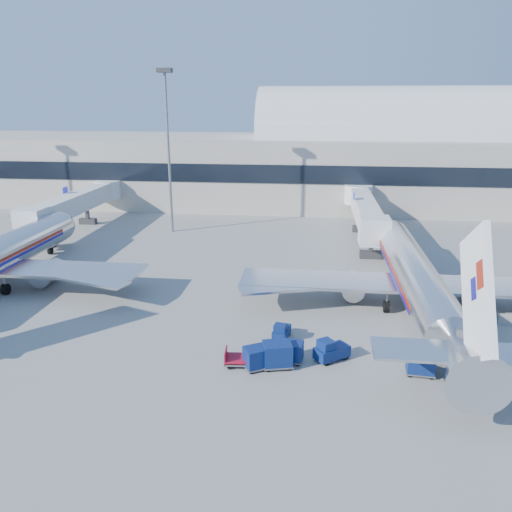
# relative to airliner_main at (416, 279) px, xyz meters

# --- Properties ---
(ground) EXTENTS (260.00, 260.00, 0.00)m
(ground) POSITION_rel_airliner_main_xyz_m (-10.00, -4.51, -2.93)
(ground) COLOR gray
(ground) RESTS_ON ground
(terminal) EXTENTS (170.00, 28.15, 21.00)m
(terminal) POSITION_rel_airliner_main_xyz_m (-23.60, 51.46, 4.60)
(terminal) COLOR #B2AA9E
(terminal) RESTS_ON ground
(airliner_main) EXTENTS (32.00, 37.26, 12.07)m
(airliner_main) POSITION_rel_airliner_main_xyz_m (0.00, 0.00, 0.00)
(airliner_main) COLOR silver
(airliner_main) RESTS_ON ground
(jetbridge_near) EXTENTS (4.40, 27.50, 6.25)m
(jetbridge_near) POSITION_rel_airliner_main_xyz_m (-2.40, 26.30, 1.00)
(jetbridge_near) COLOR silver
(jetbridge_near) RESTS_ON ground
(jetbridge_mid) EXTENTS (4.40, 27.50, 6.25)m
(jetbridge_mid) POSITION_rel_airliner_main_xyz_m (-44.40, 26.30, 1.00)
(jetbridge_mid) COLOR silver
(jetbridge_mid) RESTS_ON ground
(mast_west) EXTENTS (2.00, 1.20, 22.60)m
(mast_west) POSITION_rel_airliner_main_xyz_m (-30.00, 25.49, 11.87)
(mast_west) COLOR slate
(mast_west) RESTS_ON ground
(tug_lead) EXTENTS (2.83, 2.57, 1.68)m
(tug_lead) POSITION_rel_airliner_main_xyz_m (-7.84, -10.42, -2.16)
(tug_lead) COLOR #0B1E54
(tug_lead) RESTS_ON ground
(tug_right) EXTENTS (2.39, 1.39, 1.48)m
(tug_right) POSITION_rel_airliner_main_xyz_m (0.94, -9.32, -2.25)
(tug_right) COLOR #0B1E54
(tug_right) RESTS_ON ground
(tug_left) EXTENTS (1.48, 2.32, 1.41)m
(tug_left) POSITION_rel_airliner_main_xyz_m (-11.68, -7.42, -2.29)
(tug_left) COLOR #0B1E54
(tug_left) RESTS_ON ground
(cart_train_a) EXTENTS (1.92, 1.57, 1.53)m
(cart_train_a) POSITION_rel_airliner_main_xyz_m (-10.70, -11.01, -2.11)
(cart_train_a) COLOR #0B1E54
(cart_train_a) RESTS_ON ground
(cart_train_b) EXTENTS (2.43, 2.07, 1.85)m
(cart_train_b) POSITION_rel_airliner_main_xyz_m (-11.65, -11.90, -1.94)
(cart_train_b) COLOR #0B1E54
(cart_train_b) RESTS_ON ground
(cart_train_c) EXTENTS (2.30, 2.14, 1.62)m
(cart_train_c) POSITION_rel_airliner_main_xyz_m (-13.07, -12.28, -2.06)
(cart_train_c) COLOR #0B1E54
(cart_train_c) RESTS_ON ground
(cart_solo_near) EXTENTS (2.06, 1.64, 1.71)m
(cart_solo_near) POSITION_rel_airliner_main_xyz_m (-1.65, -11.73, -2.02)
(cart_solo_near) COLOR #0B1E54
(cart_solo_near) RESTS_ON ground
(cart_solo_far) EXTENTS (2.50, 2.36, 1.76)m
(cart_solo_far) POSITION_rel_airliner_main_xyz_m (3.66, -12.66, -1.99)
(cart_solo_far) COLOR #0B1E54
(cart_solo_far) RESTS_ON ground
(cart_open_red) EXTENTS (2.38, 1.76, 0.61)m
(cart_open_red) POSITION_rel_airliner_main_xyz_m (-14.26, -11.99, -2.49)
(cart_open_red) COLOR slate
(cart_open_red) RESTS_ON ground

